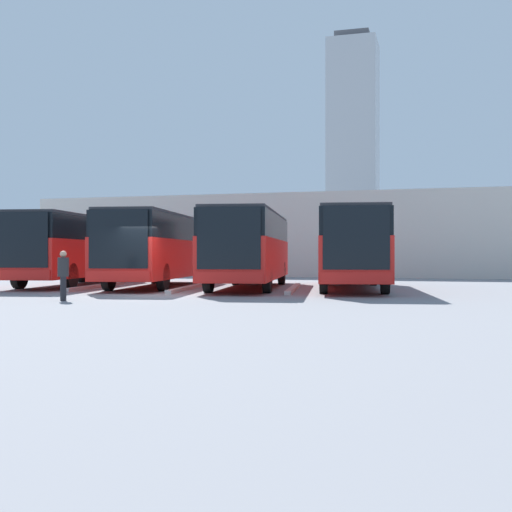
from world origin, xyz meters
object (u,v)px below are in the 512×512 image
bus_1 (249,246)px  bus_3 (76,247)px  bus_0 (352,246)px  pedestrian (63,274)px  bus_2 (159,247)px

bus_1 → bus_3: size_ratio=1.00×
bus_0 → bus_1: (4.35, 0.62, 0.00)m
bus_1 → pedestrian: bus_1 is taller
bus_2 → pedestrian: 9.07m
bus_0 → pedestrian: bus_0 is taller
bus_0 → bus_2: (8.69, 0.45, 0.00)m
bus_1 → bus_3: same height
bus_1 → bus_3: (8.69, -0.39, 0.00)m
bus_3 → pedestrian: bearing=110.4°
bus_2 → pedestrian: bus_2 is taller
bus_2 → bus_0: bearing=174.1°
bus_0 → bus_3: 13.04m
bus_3 → pedestrian: (-5.16, 9.21, -0.96)m
bus_2 → pedestrian: (-0.81, 8.99, -0.96)m
bus_0 → pedestrian: (7.88, 9.44, -0.96)m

